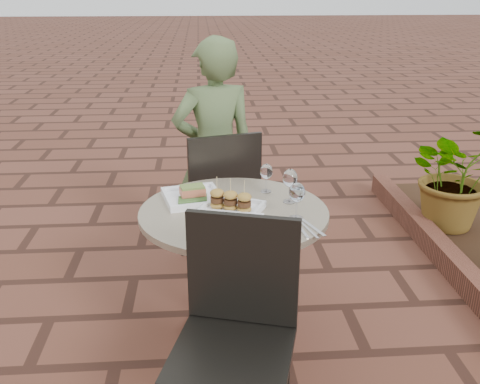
{
  "coord_description": "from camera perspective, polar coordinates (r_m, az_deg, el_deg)",
  "views": [
    {
      "loc": [
        0.03,
        -2.57,
        1.73
      ],
      "look_at": [
        0.21,
        -0.24,
        0.82
      ],
      "focal_mm": 40.0,
      "sensor_mm": 36.0,
      "label": 1
    }
  ],
  "objects": [
    {
      "name": "ground",
      "position": [
        3.1,
        -4.22,
        -12.73
      ],
      "size": [
        60.0,
        60.0,
        0.0
      ],
      "primitive_type": "plane",
      "color": "brown",
      "rests_on": "ground"
    },
    {
      "name": "cafe_table",
      "position": [
        2.65,
        -0.65,
        -6.81
      ],
      "size": [
        0.9,
        0.9,
        0.73
      ],
      "color": "gray",
      "rests_on": "ground"
    },
    {
      "name": "chair_far",
      "position": [
        3.26,
        -2.1,
        0.06
      ],
      "size": [
        0.54,
        0.54,
        0.93
      ],
      "rotation": [
        0.0,
        0.0,
        3.4
      ],
      "color": "black",
      "rests_on": "ground"
    },
    {
      "name": "chair_near",
      "position": [
        2.09,
        -0.33,
        -13.21
      ],
      "size": [
        0.54,
        0.54,
        0.93
      ],
      "rotation": [
        0.0,
        0.0,
        -0.28
      ],
      "color": "black",
      "rests_on": "ground"
    },
    {
      "name": "diner",
      "position": [
        3.38,
        -2.73,
        4.04
      ],
      "size": [
        0.6,
        0.46,
        1.46
      ],
      "primitive_type": "imported",
      "rotation": [
        0.0,
        0.0,
        3.38
      ],
      "color": "#495D33",
      "rests_on": "ground"
    },
    {
      "name": "plate_salmon",
      "position": [
        2.66,
        -5.06,
        -0.42
      ],
      "size": [
        0.33,
        0.33,
        0.08
      ],
      "rotation": [
        0.0,
        0.0,
        0.23
      ],
      "color": "white",
      "rests_on": "cafe_table"
    },
    {
      "name": "plate_sliders",
      "position": [
        2.49,
        -1.01,
        -1.44
      ],
      "size": [
        0.35,
        0.35,
        0.17
      ],
      "rotation": [
        0.0,
        0.0,
        -0.46
      ],
      "color": "white",
      "rests_on": "cafe_table"
    },
    {
      "name": "plate_tuna",
      "position": [
        2.35,
        -0.86,
        -3.54
      ],
      "size": [
        0.3,
        0.3,
        0.03
      ],
      "rotation": [
        0.0,
        0.0,
        -0.28
      ],
      "color": "white",
      "rests_on": "cafe_table"
    },
    {
      "name": "wine_glass_right",
      "position": [
        2.42,
        6.11,
        -0.16
      ],
      "size": [
        0.07,
        0.07,
        0.17
      ],
      "color": "white",
      "rests_on": "cafe_table"
    },
    {
      "name": "wine_glass_mid",
      "position": [
        2.72,
        2.83,
        2.13
      ],
      "size": [
        0.06,
        0.06,
        0.15
      ],
      "color": "white",
      "rests_on": "cafe_table"
    },
    {
      "name": "wine_glass_far",
      "position": [
        2.6,
        5.36,
        1.4
      ],
      "size": [
        0.07,
        0.07,
        0.17
      ],
      "color": "white",
      "rests_on": "cafe_table"
    },
    {
      "name": "steel_ramekin",
      "position": [
        2.68,
        -5.65,
        -0.26
      ],
      "size": [
        0.07,
        0.07,
        0.04
      ],
      "primitive_type": "cylinder",
      "rotation": [
        0.0,
        0.0,
        -0.26
      ],
      "color": "silver",
      "rests_on": "cafe_table"
    },
    {
      "name": "cutlery_set",
      "position": [
        2.37,
        7.12,
        -3.8
      ],
      "size": [
        0.16,
        0.25,
        0.0
      ],
      "primitive_type": null,
      "rotation": [
        0.0,
        0.0,
        0.28
      ],
      "color": "silver",
      "rests_on": "cafe_table"
    },
    {
      "name": "planter_curb",
      "position": [
        3.66,
        21.83,
        -7.23
      ],
      "size": [
        0.12,
        3.0,
        0.15
      ],
      "primitive_type": "cube",
      "color": "brown",
      "rests_on": "ground"
    },
    {
      "name": "potted_plant_a",
      "position": [
        4.13,
        22.14,
        1.74
      ],
      "size": [
        0.72,
        0.63,
        0.8
      ],
      "primitive_type": "imported",
      "rotation": [
        0.0,
        0.0,
        0.01
      ],
      "color": "#33662D",
      "rests_on": "mulch_bed"
    }
  ]
}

